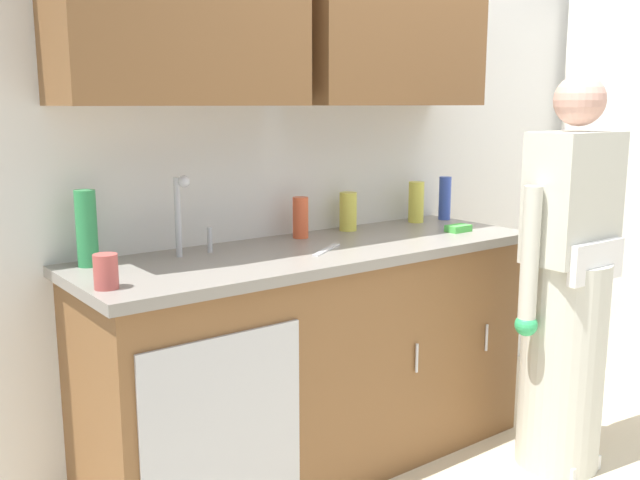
{
  "coord_description": "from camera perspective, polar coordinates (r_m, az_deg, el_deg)",
  "views": [
    {
      "loc": [
        -2.23,
        -1.57,
        1.51
      ],
      "look_at": [
        -0.64,
        0.55,
        1.0
      ],
      "focal_mm": 40.15,
      "sensor_mm": 36.0,
      "label": 1
    }
  ],
  "objects": [
    {
      "name": "bottle_water_short",
      "position": [
        2.64,
        -18.11,
        0.88
      ],
      "size": [
        0.07,
        0.07,
        0.27
      ],
      "primitive_type": "cylinder",
      "color": "#2D8C4C",
      "rests_on": "countertop"
    },
    {
      "name": "bottle_water_tall",
      "position": [
        3.6,
        9.92,
        3.3
      ],
      "size": [
        0.06,
        0.06,
        0.21
      ],
      "primitive_type": "cylinder",
      "color": "#334CB2",
      "rests_on": "countertop"
    },
    {
      "name": "cup_by_sink",
      "position": [
        2.32,
        -16.7,
        -2.42
      ],
      "size": [
        0.08,
        0.08,
        0.11
      ],
      "primitive_type": "cylinder",
      "color": "#B24C47",
      "rests_on": "countertop"
    },
    {
      "name": "sink",
      "position": [
        2.64,
        -9.0,
        -2.05
      ],
      "size": [
        0.5,
        0.36,
        0.35
      ],
      "color": "#B7BABF",
      "rests_on": "counter_cabinet"
    },
    {
      "name": "sponge",
      "position": [
        3.28,
        10.96,
        0.92
      ],
      "size": [
        0.11,
        0.07,
        0.03
      ],
      "primitive_type": "cube",
      "color": "#4CBF4C",
      "rests_on": "countertop"
    },
    {
      "name": "countertop",
      "position": [
        2.89,
        -0.44,
        -0.92
      ],
      "size": [
        1.96,
        0.66,
        0.04
      ],
      "primitive_type": "cube",
      "color": "gray",
      "rests_on": "counter_cabinet"
    },
    {
      "name": "bottle_soap",
      "position": [
        3.5,
        7.67,
        3.02
      ],
      "size": [
        0.07,
        0.07,
        0.2
      ],
      "primitive_type": "cylinder",
      "color": "#D8D14C",
      "rests_on": "countertop"
    },
    {
      "name": "knife_on_counter",
      "position": [
        2.81,
        0.52,
        -0.78
      ],
      "size": [
        0.22,
        0.15,
        0.01
      ],
      "primitive_type": "cube",
      "rotation": [
        0.0,
        0.0,
        3.69
      ],
      "color": "silver",
      "rests_on": "countertop"
    },
    {
      "name": "counter_cabinet",
      "position": [
        3.01,
        -0.45,
        -9.72
      ],
      "size": [
        1.9,
        0.62,
        0.9
      ],
      "color": "brown",
      "rests_on": "ground"
    },
    {
      "name": "bottle_dish_liquid",
      "position": [
        3.24,
        2.25,
        2.28
      ],
      "size": [
        0.08,
        0.08,
        0.17
      ],
      "primitive_type": "cylinder",
      "color": "#D8D14C",
      "rests_on": "countertop"
    },
    {
      "name": "bottle_cleaner_spray",
      "position": [
        3.06,
        -1.56,
        1.8
      ],
      "size": [
        0.07,
        0.07,
        0.18
      ],
      "primitive_type": "cylinder",
      "color": "#E05933",
      "rests_on": "countertop"
    },
    {
      "name": "person_at_sink",
      "position": [
        3.11,
        19.03,
        -5.0
      ],
      "size": [
        0.55,
        0.34,
        1.62
      ],
      "color": "white",
      "rests_on": "ground"
    },
    {
      "name": "kitchen_wall_with_uppers",
      "position": [
        3.31,
        2.29,
        10.25
      ],
      "size": [
        4.8,
        0.44,
        2.7
      ],
      "color": "silver",
      "rests_on": "ground"
    }
  ]
}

